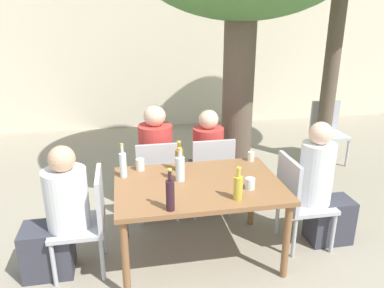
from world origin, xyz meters
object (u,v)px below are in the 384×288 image
object	(u,v)px
amber_bottle_0	(179,159)
oil_cruet_4	(238,187)
person_seated_0	(58,219)
patio_chair_4	(327,128)
person_seated_1	(322,192)
patio_chair_3	(211,172)
water_bottle_3	(180,168)
dining_table_front	(198,191)
patio_chair_0	(88,217)
person_seated_3	(206,163)
drinking_glass_1	(251,156)
water_bottle_1	(123,164)
patio_chair_1	(298,197)
person_seated_2	(156,163)
drinking_glass_2	(250,184)
wine_bottle_2	(170,194)
drinking_glass_0	(140,165)
patio_chair_2	(158,176)

from	to	relation	value
amber_bottle_0	oil_cruet_4	size ratio (longest dim) A/B	1.05
person_seated_0	patio_chair_4	bearing A→B (deg)	118.73
patio_chair_4	person_seated_1	xyz separation A→B (m)	(-1.14, -1.92, 0.04)
patio_chair_3	water_bottle_3	distance (m)	0.84
oil_cruet_4	dining_table_front	bearing A→B (deg)	125.55
patio_chair_0	person_seated_3	size ratio (longest dim) A/B	0.78
patio_chair_3	patio_chair_4	bearing A→B (deg)	-149.39
drinking_glass_1	person_seated_1	bearing A→B (deg)	-35.34
amber_bottle_0	person_seated_0	bearing A→B (deg)	-164.20
dining_table_front	patio_chair_0	bearing A→B (deg)	180.00
person_seated_3	person_seated_0	bearing A→B (deg)	33.03
patio_chair_0	water_bottle_1	world-z (taller)	water_bottle_1
patio_chair_0	drinking_glass_1	world-z (taller)	patio_chair_0
patio_chair_1	person_seated_3	distance (m)	1.15
person_seated_2	oil_cruet_4	xyz separation A→B (m)	(0.53, -1.28, 0.28)
dining_table_front	person_seated_1	world-z (taller)	person_seated_1
amber_bottle_0	drinking_glass_2	distance (m)	0.71
person_seated_1	person_seated_3	bearing A→B (deg)	43.23
person_seated_0	water_bottle_1	world-z (taller)	person_seated_0
drinking_glass_2	person_seated_0	bearing A→B (deg)	173.40
drinking_glass_1	wine_bottle_2	bearing A→B (deg)	-138.03
wine_bottle_2	drinking_glass_2	bearing A→B (deg)	18.13
person_seated_0	water_bottle_1	xyz separation A→B (m)	(0.55, 0.25, 0.34)
person_seated_2	person_seated_3	bearing A→B (deg)	-179.07
person_seated_2	water_bottle_1	xyz separation A→B (m)	(-0.34, -0.69, 0.30)
person_seated_2	person_seated_3	xyz separation A→B (m)	(0.57, 0.01, -0.04)
patio_chair_1	amber_bottle_0	world-z (taller)	amber_bottle_0
amber_bottle_0	drinking_glass_2	xyz separation A→B (m)	(0.52, -0.48, -0.06)
patio_chair_1	patio_chair_4	bearing A→B (deg)	-35.71
water_bottle_1	drinking_glass_0	bearing A→B (deg)	39.05
person_seated_1	amber_bottle_0	distance (m)	1.36
water_bottle_1	person_seated_1	bearing A→B (deg)	-7.89
dining_table_front	person_seated_0	distance (m)	1.19
drinking_glass_2	patio_chair_3	bearing A→B (deg)	97.18
patio_chair_1	patio_chair_3	bearing A→B (deg)	42.71
person_seated_1	water_bottle_3	distance (m)	1.36
patio_chair_1	person_seated_2	world-z (taller)	person_seated_2
patio_chair_0	person_seated_1	world-z (taller)	person_seated_1
water_bottle_1	oil_cruet_4	bearing A→B (deg)	-34.15
patio_chair_2	drinking_glass_1	size ratio (longest dim) A/B	9.60
patio_chair_0	patio_chair_1	bearing A→B (deg)	90.00
wine_bottle_2	person_seated_3	bearing A→B (deg)	66.91
person_seated_2	patio_chair_0	bearing A→B (deg)	55.05
drinking_glass_0	drinking_glass_1	size ratio (longest dim) A/B	1.18
water_bottle_1	oil_cruet_4	xyz separation A→B (m)	(0.87, -0.59, -0.02)
wine_bottle_2	amber_bottle_0	bearing A→B (deg)	76.02
person_seated_0	drinking_glass_2	xyz separation A→B (m)	(1.57, -0.18, 0.27)
patio_chair_3	person_seated_0	xyz separation A→B (m)	(-1.46, -0.71, 0.01)
patio_chair_2	drinking_glass_2	bearing A→B (deg)	127.25
person_seated_0	amber_bottle_0	size ratio (longest dim) A/B	4.00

